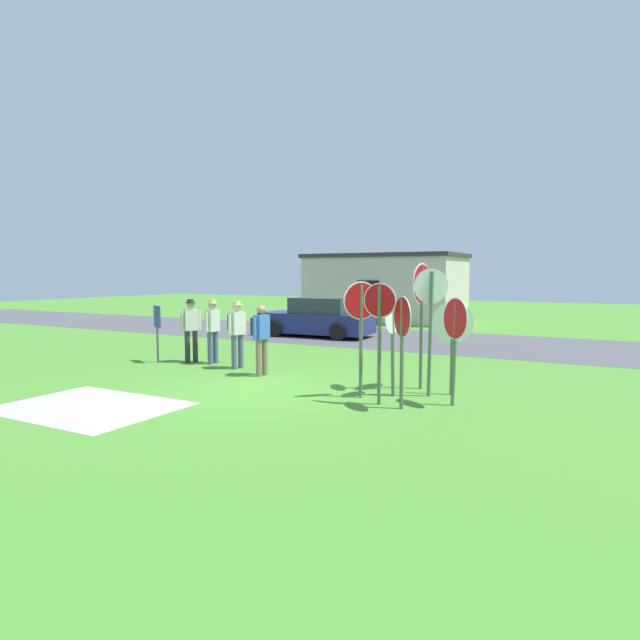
% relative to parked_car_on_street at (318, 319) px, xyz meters
% --- Properties ---
extents(ground_plane, '(80.00, 80.00, 0.00)m').
position_rel_parked_car_on_street_xyz_m(ground_plane, '(3.61, -9.15, -0.69)').
color(ground_plane, '#47842D').
extents(street_asphalt, '(60.00, 6.40, 0.01)m').
position_rel_parked_car_on_street_xyz_m(street_asphalt, '(3.61, 0.76, -0.68)').
color(street_asphalt, '#4C4C51').
rests_on(street_asphalt, ground).
extents(concrete_path, '(3.20, 2.40, 0.01)m').
position_rel_parked_car_on_street_xyz_m(concrete_path, '(1.72, -11.82, -0.69)').
color(concrete_path, '#ADAAA3').
rests_on(concrete_path, ground).
extents(building_background, '(7.70, 4.61, 3.42)m').
position_rel_parked_car_on_street_xyz_m(building_background, '(-0.34, 7.82, 1.03)').
color(building_background, beige).
rests_on(building_background, ground).
extents(parked_car_on_street, '(4.36, 2.14, 1.51)m').
position_rel_parked_car_on_street_xyz_m(parked_car_on_street, '(0.00, 0.00, 0.00)').
color(parked_car_on_street, navy).
rests_on(parked_car_on_street, ground).
extents(stop_sign_center_cluster, '(0.12, 0.68, 1.93)m').
position_rel_parked_car_on_street_xyz_m(stop_sign_center_cluster, '(6.27, -8.32, 0.61)').
color(stop_sign_center_cluster, '#51664C').
rests_on(stop_sign_center_cluster, ground).
extents(stop_sign_leaning_right, '(0.52, 0.57, 2.04)m').
position_rel_parked_car_on_street_xyz_m(stop_sign_leaning_right, '(6.79, -9.20, 0.70)').
color(stop_sign_leaning_right, '#51664C').
rests_on(stop_sign_leaning_right, ground).
extents(stop_sign_tallest, '(0.13, 0.86, 2.66)m').
position_rel_parked_car_on_street_xyz_m(stop_sign_tallest, '(6.55, -7.38, 1.16)').
color(stop_sign_tallest, '#51664C').
rests_on(stop_sign_tallest, ground).
extents(stop_sign_far_back, '(0.59, 0.42, 2.54)m').
position_rel_parked_car_on_street_xyz_m(stop_sign_far_back, '(6.94, -8.02, 1.02)').
color(stop_sign_far_back, '#51664C').
rests_on(stop_sign_far_back, ground).
extents(stop_sign_rear_left, '(0.38, 0.56, 2.09)m').
position_rel_parked_car_on_street_xyz_m(stop_sign_rear_left, '(5.79, -7.84, 0.72)').
color(stop_sign_rear_left, '#51664C').
rests_on(stop_sign_rear_left, ground).
extents(stop_sign_leaning_left, '(0.49, 0.58, 2.29)m').
position_rel_parked_car_on_street_xyz_m(stop_sign_leaning_left, '(5.78, -8.74, 0.87)').
color(stop_sign_leaning_left, '#51664C').
rests_on(stop_sign_leaning_left, ground).
extents(stop_sign_rear_right, '(0.65, 0.09, 2.27)m').
position_rel_parked_car_on_street_xyz_m(stop_sign_rear_right, '(6.31, -9.11, 0.83)').
color(stop_sign_rear_right, '#51664C').
rests_on(stop_sign_rear_right, ground).
extents(stop_sign_nearest, '(0.79, 0.30, 1.87)m').
position_rel_parked_car_on_street_xyz_m(stop_sign_nearest, '(7.28, -7.62, 0.58)').
color(stop_sign_nearest, '#51664C').
rests_on(stop_sign_nearest, ground).
extents(stop_sign_low_front, '(0.60, 0.55, 2.01)m').
position_rel_parked_car_on_street_xyz_m(stop_sign_low_front, '(7.55, -8.51, 0.68)').
color(stop_sign_low_front, '#51664C').
rests_on(stop_sign_low_front, ground).
extents(person_on_left, '(0.38, 0.57, 1.69)m').
position_rel_parked_car_on_street_xyz_m(person_on_left, '(2.73, -7.78, 0.29)').
color(person_on_left, '#7A6B56').
rests_on(person_on_left, ground).
extents(person_with_sunhat, '(0.32, 0.57, 1.74)m').
position_rel_parked_car_on_street_xyz_m(person_with_sunhat, '(0.60, -6.98, 0.30)').
color(person_with_sunhat, '#4C5670').
rests_on(person_with_sunhat, ground).
extents(person_holding_notes, '(0.46, 0.50, 1.74)m').
position_rel_parked_car_on_street_xyz_m(person_holding_notes, '(-0.09, -7.07, 0.32)').
color(person_holding_notes, '#2D2D33').
rests_on(person_holding_notes, ground).
extents(person_in_teal, '(0.42, 0.56, 1.74)m').
position_rel_parked_car_on_street_xyz_m(person_in_teal, '(1.63, -7.27, 0.32)').
color(person_in_teal, '#4C5670').
rests_on(person_in_teal, ground).
extents(info_panel_leftmost, '(0.54, 0.31, 1.56)m').
position_rel_parked_car_on_street_xyz_m(info_panel_leftmost, '(-0.88, -7.53, 0.38)').
color(info_panel_leftmost, '#4C4C51').
rests_on(info_panel_leftmost, ground).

